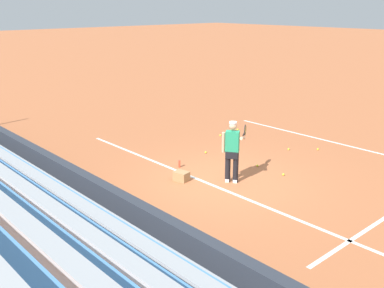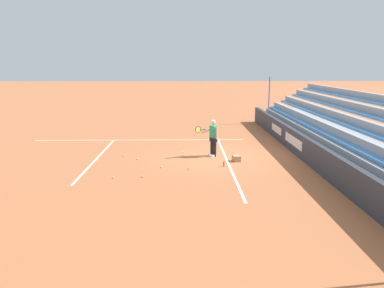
# 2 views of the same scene
# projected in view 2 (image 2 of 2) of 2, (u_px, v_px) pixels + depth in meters

# --- Properties ---
(ground_plane) EXTENTS (160.00, 160.00, 0.00)m
(ground_plane) POSITION_uv_depth(u_px,v_px,m) (215.00, 157.00, 17.57)
(ground_plane) COLOR #B7663D
(court_baseline_white) EXTENTS (12.00, 0.10, 0.01)m
(court_baseline_white) POSITION_uv_depth(u_px,v_px,m) (225.00, 157.00, 17.58)
(court_baseline_white) COLOR white
(court_baseline_white) RESTS_ON ground
(court_sideline_white) EXTENTS (0.10, 12.00, 0.01)m
(court_sideline_white) POSITION_uv_depth(u_px,v_px,m) (140.00, 140.00, 21.52)
(court_sideline_white) COLOR white
(court_sideline_white) RESTS_ON ground
(court_service_line_white) EXTENTS (8.22, 0.10, 0.01)m
(court_service_line_white) POSITION_uv_depth(u_px,v_px,m) (97.00, 158.00, 17.47)
(court_service_line_white) COLOR white
(court_service_line_white) RESTS_ON ground
(back_wall_sponsor_board) EXTENTS (21.94, 0.25, 1.10)m
(back_wall_sponsor_board) POSITION_uv_depth(u_px,v_px,m) (300.00, 145.00, 17.54)
(back_wall_sponsor_board) COLOR #2D333D
(back_wall_sponsor_board) RESTS_ON ground
(bleacher_stand) EXTENTS (20.84, 3.20, 3.40)m
(bleacher_stand) POSITION_uv_depth(u_px,v_px,m) (348.00, 141.00, 17.53)
(bleacher_stand) COLOR #9EA3A8
(bleacher_stand) RESTS_ON ground
(tennis_player) EXTENTS (0.59, 1.06, 1.71)m
(tennis_player) POSITION_uv_depth(u_px,v_px,m) (213.00, 138.00, 17.59)
(tennis_player) COLOR black
(tennis_player) RESTS_ON ground
(ball_box_cardboard) EXTENTS (0.46, 0.38, 0.26)m
(ball_box_cardboard) POSITION_uv_depth(u_px,v_px,m) (236.00, 158.00, 16.80)
(ball_box_cardboard) COLOR #A87F51
(ball_box_cardboard) RESTS_ON ground
(tennis_ball_by_box) EXTENTS (0.07, 0.07, 0.07)m
(tennis_ball_by_box) POSITION_uv_depth(u_px,v_px,m) (183.00, 152.00, 18.42)
(tennis_ball_by_box) COLOR #CCE533
(tennis_ball_by_box) RESTS_ON ground
(tennis_ball_toward_net) EXTENTS (0.07, 0.07, 0.07)m
(tennis_ball_toward_net) POSITION_uv_depth(u_px,v_px,m) (124.00, 156.00, 17.72)
(tennis_ball_toward_net) COLOR #CCE533
(tennis_ball_toward_net) RESTS_ON ground
(tennis_ball_stray_back) EXTENTS (0.07, 0.07, 0.07)m
(tennis_ball_stray_back) POSITION_uv_depth(u_px,v_px,m) (114.00, 177.00, 14.30)
(tennis_ball_stray_back) COLOR #CCE533
(tennis_ball_stray_back) RESTS_ON ground
(tennis_ball_far_right) EXTENTS (0.07, 0.07, 0.07)m
(tennis_ball_far_right) POSITION_uv_depth(u_px,v_px,m) (189.00, 168.00, 15.53)
(tennis_ball_far_right) COLOR #CCE533
(tennis_ball_far_right) RESTS_ON ground
(tennis_ball_far_left) EXTENTS (0.07, 0.07, 0.07)m
(tennis_ball_far_left) POSITION_uv_depth(u_px,v_px,m) (142.00, 176.00, 14.43)
(tennis_ball_far_left) COLOR #CCE533
(tennis_ball_far_left) RESTS_ON ground
(tennis_ball_near_player) EXTENTS (0.07, 0.07, 0.07)m
(tennis_ball_near_player) POSITION_uv_depth(u_px,v_px,m) (138.00, 159.00, 17.08)
(tennis_ball_near_player) COLOR #CCE533
(tennis_ball_near_player) RESTS_ON ground
(tennis_ball_on_baseline) EXTENTS (0.07, 0.07, 0.07)m
(tennis_ball_on_baseline) POSITION_uv_depth(u_px,v_px,m) (182.00, 157.00, 17.46)
(tennis_ball_on_baseline) COLOR #CCE533
(tennis_ball_on_baseline) RESTS_ON ground
(tennis_ball_midcourt) EXTENTS (0.07, 0.07, 0.07)m
(tennis_ball_midcourt) POSITION_uv_depth(u_px,v_px,m) (161.00, 167.00, 15.73)
(tennis_ball_midcourt) COLOR #CCE533
(tennis_ball_midcourt) RESTS_ON ground
(water_bottle) EXTENTS (0.07, 0.07, 0.22)m
(water_bottle) POSITION_uv_depth(u_px,v_px,m) (224.00, 164.00, 15.96)
(water_bottle) COLOR #EA4C33
(water_bottle) RESTS_ON ground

